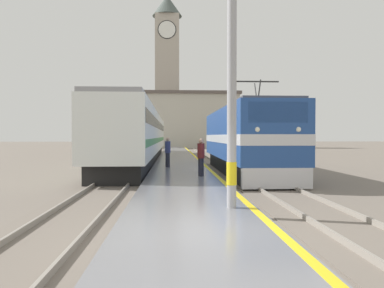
{
  "coord_description": "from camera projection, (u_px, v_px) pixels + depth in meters",
  "views": [
    {
      "loc": [
        -0.51,
        -7.46,
        2.14
      ],
      "look_at": [
        1.28,
        26.24,
        1.39
      ],
      "focal_mm": 35.0,
      "sensor_mm": 36.0,
      "label": 1
    }
  ],
  "objects": [
    {
      "name": "person_on_platform",
      "position": [
        201.0,
        156.0,
        17.46
      ],
      "size": [
        0.34,
        0.34,
        1.75
      ],
      "color": "#23232D",
      "rests_on": "platform"
    },
    {
      "name": "station_building",
      "position": [
        178.0,
        120.0,
        65.52
      ],
      "size": [
        21.28,
        7.41,
        9.69
      ],
      "color": "#B7B2A3",
      "rests_on": "ground"
    },
    {
      "name": "platform",
      "position": [
        178.0,
        159.0,
        32.48
      ],
      "size": [
        3.45,
        140.0,
        0.26
      ],
      "color": "slate",
      "rests_on": "ground"
    },
    {
      "name": "passenger_train",
      "position": [
        142.0,
        135.0,
        31.04
      ],
      "size": [
        2.92,
        32.24,
        4.1
      ],
      "color": "black",
      "rests_on": "ground"
    },
    {
      "name": "rail_track_far",
      "position": [
        143.0,
        160.0,
        32.32
      ],
      "size": [
        2.83,
        140.0,
        0.16
      ],
      "color": "#70665B",
      "rests_on": "ground"
    },
    {
      "name": "clock_tower",
      "position": [
        167.0,
        66.0,
        71.44
      ],
      "size": [
        5.61,
        5.61,
        28.95
      ],
      "color": "#ADA393",
      "rests_on": "ground"
    },
    {
      "name": "second_waiting_passenger",
      "position": [
        168.0,
        151.0,
        22.5
      ],
      "size": [
        0.34,
        0.34,
        1.78
      ],
      "color": "#23232D",
      "rests_on": "platform"
    },
    {
      "name": "ground_plane",
      "position": [
        177.0,
        157.0,
        37.47
      ],
      "size": [
        200.0,
        200.0,
        0.0
      ],
      "primitive_type": "plane",
      "color": "#70665B"
    },
    {
      "name": "rail_track_near",
      "position": [
        219.0,
        160.0,
        32.67
      ],
      "size": [
        2.83,
        140.0,
        0.16
      ],
      "color": "#70665B",
      "rests_on": "ground"
    },
    {
      "name": "locomotive_train",
      "position": [
        243.0,
        139.0,
        21.25
      ],
      "size": [
        2.92,
        14.13,
        4.74
      ],
      "color": "black",
      "rests_on": "ground"
    },
    {
      "name": "catenary_mast",
      "position": [
        236.0,
        59.0,
        9.68
      ],
      "size": [
        2.8,
        0.27,
        7.72
      ],
      "color": "#9E9EA3",
      "rests_on": "platform"
    }
  ]
}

